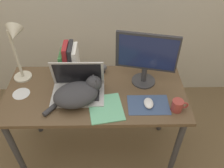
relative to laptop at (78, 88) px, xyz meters
name	(u,v)px	position (x,y,z in m)	size (l,w,h in m)	color
desk	(96,101)	(0.12, 0.01, -0.14)	(1.28, 0.59, 0.76)	brown
laptop	(78,88)	(0.00, 0.00, 0.00)	(0.36, 0.23, 0.24)	#B7B7BC
cat	(78,93)	(0.01, -0.07, 0.02)	(0.39, 0.31, 0.15)	#333338
external_monitor	(146,57)	(0.47, 0.12, 0.18)	(0.41, 0.17, 0.40)	#333338
mousepad	(148,105)	(0.48, -0.12, -0.04)	(0.28, 0.18, 0.00)	#384C75
computer_mouse	(149,103)	(0.48, -0.12, -0.03)	(0.06, 0.10, 0.03)	silver
book_row	(70,61)	(-0.07, 0.22, 0.07)	(0.14, 0.17, 0.26)	#387A42
desk_lamp	(16,44)	(-0.40, 0.15, 0.27)	(0.17, 0.17, 0.47)	beige
notepad	(106,108)	(0.19, -0.15, -0.04)	(0.26, 0.28, 0.01)	#6BBC93
webcam	(104,68)	(0.18, 0.22, 0.00)	(0.05, 0.05, 0.07)	#232328
mug	(178,105)	(0.66, -0.16, -0.01)	(0.11, 0.07, 0.08)	#993833
cd_disc	(21,94)	(-0.40, 0.00, -0.05)	(0.12, 0.12, 0.00)	silver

